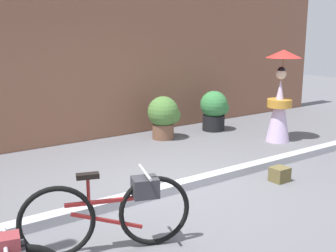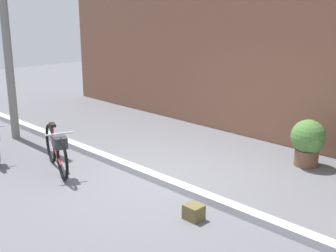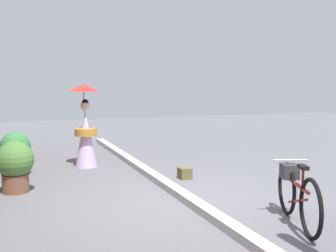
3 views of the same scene
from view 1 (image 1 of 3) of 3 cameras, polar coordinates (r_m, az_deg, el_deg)
ground_plane at (r=6.06m, az=1.42°, el=-8.60°), size 30.00×30.00×0.00m
building_wall at (r=8.72m, az=-12.60°, el=9.16°), size 14.00×0.40×3.42m
sidewalk_curb at (r=6.04m, az=1.43°, el=-8.07°), size 14.00×0.20×0.12m
bicycle_near_officer at (r=4.38m, az=-7.40°, el=-11.25°), size 1.66×0.67×0.85m
person_with_parasol at (r=8.80m, az=14.80°, el=3.58°), size 0.69×0.69×1.84m
potted_plant_by_door at (r=8.76m, az=-0.52°, el=1.42°), size 0.66×0.64×0.89m
potted_plant_small at (r=9.57m, az=6.28°, el=2.24°), size 0.63×0.61×0.89m
backpack_on_pavement at (r=6.57m, az=14.80°, el=-6.27°), size 0.25×0.23×0.22m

